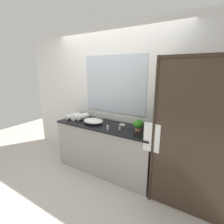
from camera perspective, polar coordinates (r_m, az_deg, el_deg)
ground_plane at (r=3.29m, az=-2.37°, el=-19.46°), size 8.00×8.00×0.00m
wall_back_with_mirror at (r=3.07m, az=0.94°, el=4.56°), size 4.40×0.06×2.60m
vanity_cabinet at (r=3.06m, az=-2.36°, el=-12.36°), size 1.80×0.58×0.90m
shower_enclosure at (r=2.24m, az=22.82°, el=-7.85°), size 1.20×0.59×2.00m
sink_basin at (r=2.96m, az=-6.60°, el=-3.12°), size 0.38×0.28×0.09m
faucet at (r=3.09m, az=-4.66°, el=-2.13°), size 0.17×0.16×0.16m
potted_plant at (r=2.61m, az=9.22°, el=-4.36°), size 0.17×0.17×0.18m
soap_dish at (r=2.85m, az=3.60°, el=-4.38°), size 0.10×0.07×0.04m
amenity_bottle_conditioner at (r=2.62m, az=-1.52°, el=-5.43°), size 0.03×0.03×0.09m
amenity_bottle_lotion at (r=2.62m, az=2.70°, el=-5.59°), size 0.03×0.03×0.07m
rolled_towel_near_edge at (r=3.31m, az=-13.97°, el=-1.54°), size 0.13×0.24×0.09m
rolled_towel_middle at (r=3.23m, az=-12.54°, el=-1.57°), size 0.16×0.21×0.12m
rolled_towel_far_edge at (r=3.21m, az=-10.26°, el=-1.59°), size 0.16×0.25×0.12m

